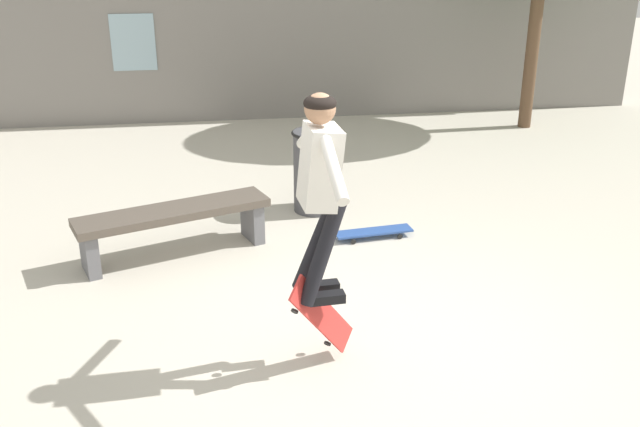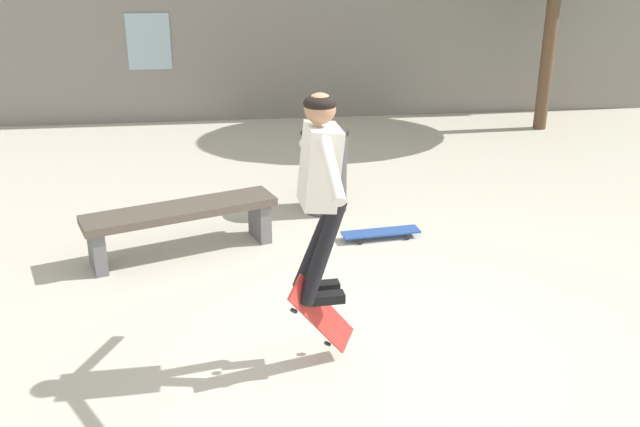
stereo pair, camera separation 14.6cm
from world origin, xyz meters
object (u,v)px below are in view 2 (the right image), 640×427
object	(u,v)px
park_bench	(181,219)
skater	(320,180)
skateboard_resting	(381,232)
skateboard_flipping	(322,315)
trash_bin	(325,169)

from	to	relation	value
park_bench	skater	world-z (taller)	skater
skateboard_resting	skateboard_flipping	bearing A→B (deg)	61.76
trash_bin	skateboard_resting	xyz separation A→B (m)	(0.49, -0.90, -0.42)
skater	skateboard_flipping	size ratio (longest dim) A/B	1.98
skateboard_resting	skater	bearing A→B (deg)	61.34
park_bench	skateboard_resting	size ratio (longest dim) A/B	2.29
trash_bin	skateboard_flipping	distance (m)	3.20
park_bench	trash_bin	xyz separation A→B (m)	(1.57, 1.02, 0.12)
skater	park_bench	bearing A→B (deg)	114.12
trash_bin	skater	size ratio (longest dim) A/B	0.63
trash_bin	skater	bearing A→B (deg)	-97.68
trash_bin	skateboard_flipping	bearing A→B (deg)	-97.44
park_bench	skateboard_flipping	bearing A→B (deg)	-81.65
trash_bin	skateboard_resting	distance (m)	1.11
skater	skateboard_resting	size ratio (longest dim) A/B	1.76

